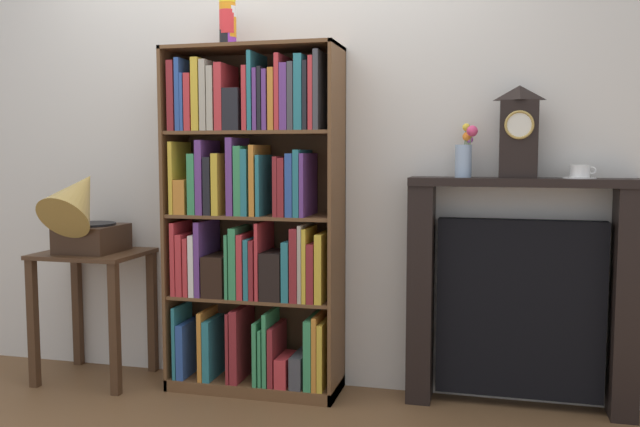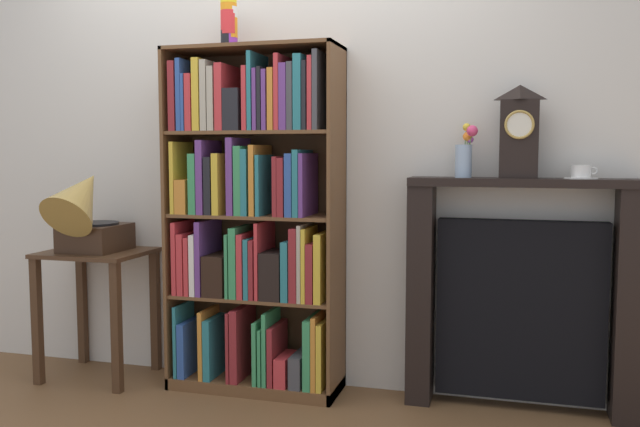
# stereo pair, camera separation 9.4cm
# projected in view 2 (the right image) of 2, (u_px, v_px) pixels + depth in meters

# --- Properties ---
(ground_plane) EXTENTS (7.90, 6.40, 0.02)m
(ground_plane) POSITION_uv_depth(u_px,v_px,m) (250.00, 396.00, 3.47)
(ground_plane) COLOR brown
(wall_back) EXTENTS (4.90, 0.08, 2.60)m
(wall_back) POSITION_uv_depth(u_px,v_px,m) (305.00, 140.00, 3.57)
(wall_back) COLOR silver
(wall_back) RESTS_ON ground
(bookshelf) EXTENTS (0.89, 0.33, 1.76)m
(bookshelf) POSITION_uv_depth(u_px,v_px,m) (254.00, 225.00, 3.47)
(bookshelf) COLOR brown
(bookshelf) RESTS_ON ground
(cup_stack) EXTENTS (0.09, 0.09, 0.26)m
(cup_stack) POSITION_uv_depth(u_px,v_px,m) (229.00, 23.00, 3.45)
(cup_stack) COLOR purple
(cup_stack) RESTS_ON bookshelf
(side_table_left) EXTENTS (0.54, 0.46, 0.70)m
(side_table_left) POSITION_uv_depth(u_px,v_px,m) (97.00, 284.00, 3.69)
(side_table_left) COLOR #472D1C
(side_table_left) RESTS_ON ground
(gramophone) EXTENTS (0.29, 0.50, 0.52)m
(gramophone) POSITION_uv_depth(u_px,v_px,m) (86.00, 211.00, 3.58)
(gramophone) COLOR #382316
(gramophone) RESTS_ON side_table_left
(fireplace_mantel) EXTENTS (1.06, 0.20, 1.11)m
(fireplace_mantel) POSITION_uv_depth(u_px,v_px,m) (520.00, 297.00, 3.22)
(fireplace_mantel) COLOR black
(fireplace_mantel) RESTS_ON ground
(mantel_clock) EXTENTS (0.17, 0.13, 0.43)m
(mantel_clock) POSITION_uv_depth(u_px,v_px,m) (519.00, 132.00, 3.14)
(mantel_clock) COLOR black
(mantel_clock) RESTS_ON fireplace_mantel
(flower_vase) EXTENTS (0.11, 0.11, 0.26)m
(flower_vase) POSITION_uv_depth(u_px,v_px,m) (465.00, 154.00, 3.22)
(flower_vase) COLOR #99B2D1
(flower_vase) RESTS_ON fireplace_mantel
(teacup_with_saucer) EXTENTS (0.15, 0.15, 0.06)m
(teacup_with_saucer) POSITION_uv_depth(u_px,v_px,m) (581.00, 173.00, 3.08)
(teacup_with_saucer) COLOR white
(teacup_with_saucer) RESTS_ON fireplace_mantel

